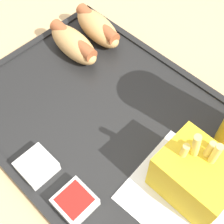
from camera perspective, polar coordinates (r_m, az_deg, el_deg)
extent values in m
plane|color=#383333|center=(1.16, 0.17, -19.29)|extent=(8.00, 8.00, 0.00)
cube|color=tan|center=(0.83, 0.23, -13.27)|extent=(1.35, 1.00, 0.70)
cube|color=black|center=(0.49, 0.00, -2.27)|extent=(0.46, 0.33, 0.01)
cube|color=black|center=(0.45, -14.74, -14.07)|extent=(0.46, 0.01, 0.00)
cube|color=black|center=(0.56, 11.48, 8.00)|extent=(0.46, 0.01, 0.00)
cube|color=black|center=(0.60, -15.74, 11.13)|extent=(0.01, 0.33, 0.00)
cube|color=white|center=(0.45, 14.21, -15.18)|extent=(0.17, 0.15, 0.00)
ellipsoid|color=tan|center=(0.59, -2.66, 15.13)|extent=(0.12, 0.06, 0.05)
cylinder|color=#9E512D|center=(0.58, -2.70, 15.86)|extent=(0.11, 0.04, 0.02)
ellipsoid|color=tan|center=(0.56, -7.06, 12.23)|extent=(0.12, 0.05, 0.05)
cylinder|color=#9E512D|center=(0.56, -7.17, 12.96)|extent=(0.11, 0.03, 0.02)
cube|color=gold|center=(0.42, 14.94, -11.35)|extent=(0.09, 0.08, 0.07)
cylinder|color=#EACC60|center=(0.38, 14.87, -7.07)|extent=(0.01, 0.03, 0.09)
cylinder|color=#EACC60|center=(0.39, 17.47, -8.80)|extent=(0.01, 0.01, 0.09)
cylinder|color=#EACC60|center=(0.40, 16.46, -8.01)|extent=(0.02, 0.02, 0.07)
cylinder|color=#EACC60|center=(0.41, 16.61, -7.84)|extent=(0.01, 0.01, 0.06)
cylinder|color=#EACC60|center=(0.39, 12.56, -8.07)|extent=(0.01, 0.01, 0.06)
cube|color=silver|center=(0.45, -13.37, -9.85)|extent=(0.05, 0.05, 0.02)
cube|color=white|center=(0.44, -13.61, -9.35)|extent=(0.04, 0.04, 0.00)
cube|color=silver|center=(0.42, -6.76, -16.04)|extent=(0.05, 0.05, 0.02)
cube|color=#B21914|center=(0.42, -6.89, -15.65)|extent=(0.04, 0.04, 0.00)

